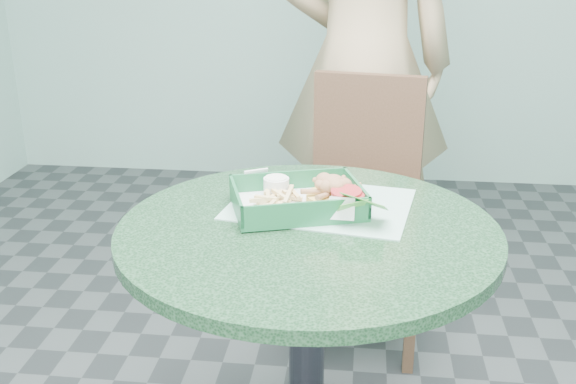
# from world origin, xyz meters

# --- Properties ---
(cafe_table) EXTENTS (0.84, 0.84, 0.75)m
(cafe_table) POSITION_xyz_m (0.00, 0.00, 0.58)
(cafe_table) COLOR #2B2B33
(cafe_table) RESTS_ON floor
(dining_chair) EXTENTS (0.38, 0.38, 0.93)m
(dining_chair) POSITION_xyz_m (0.13, 0.82, 0.53)
(dining_chair) COLOR #352019
(dining_chair) RESTS_ON floor
(diner_person) EXTENTS (0.82, 0.54, 2.26)m
(diner_person) POSITION_xyz_m (0.10, 1.18, 1.13)
(diner_person) COLOR tan
(diner_person) RESTS_ON floor
(placemat) EXTENTS (0.46, 0.37, 0.00)m
(placemat) POSITION_xyz_m (0.02, 0.13, 0.75)
(placemat) COLOR #97C9B9
(placemat) RESTS_ON cafe_table
(food_basket) EXTENTS (0.29, 0.21, 0.06)m
(food_basket) POSITION_xyz_m (-0.03, 0.08, 0.77)
(food_basket) COLOR #1B6339
(food_basket) RESTS_ON placemat
(crab_sandwich) EXTENTS (0.12, 0.12, 0.07)m
(crab_sandwich) POSITION_xyz_m (0.05, 0.08, 0.80)
(crab_sandwich) COLOR gold
(crab_sandwich) RESTS_ON food_basket
(fries_pile) EXTENTS (0.12, 0.13, 0.04)m
(fries_pile) POSITION_xyz_m (-0.07, 0.08, 0.79)
(fries_pile) COLOR #E5C382
(fries_pile) RESTS_ON food_basket
(sauce_ramekin) EXTENTS (0.06, 0.06, 0.03)m
(sauce_ramekin) POSITION_xyz_m (-0.07, 0.13, 0.80)
(sauce_ramekin) COLOR white
(sauce_ramekin) RESTS_ON food_basket
(garnish_cup) EXTENTS (0.12, 0.12, 0.05)m
(garnish_cup) POSITION_xyz_m (0.08, 0.01, 0.79)
(garnish_cup) COLOR white
(garnish_cup) RESTS_ON food_basket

